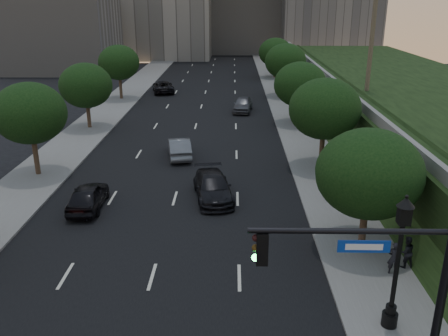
{
  "coord_description": "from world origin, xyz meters",
  "views": [
    {
      "loc": [
        3.63,
        -13.67,
        12.08
      ],
      "look_at": [
        3.21,
        9.84,
        3.6
      ],
      "focal_mm": 38.0,
      "sensor_mm": 36.0,
      "label": 1
    }
  ],
  "objects_px": {
    "traffic_signal_mast": "(399,315)",
    "sedan_far_left": "(163,87)",
    "sedan_near_right": "(213,187)",
    "pedestrian_a": "(394,258)",
    "pedestrian_b": "(406,252)",
    "pedestrian_c": "(330,188)",
    "sedan_near_left": "(88,196)",
    "sedan_mid_left": "(179,148)",
    "street_lamp": "(397,269)",
    "sedan_far_right": "(243,104)"
  },
  "relations": [
    {
      "from": "sedan_far_left",
      "to": "sedan_near_left",
      "type": "bearing_deg",
      "value": 78.86
    },
    {
      "from": "traffic_signal_mast",
      "to": "sedan_mid_left",
      "type": "relative_size",
      "value": 1.47
    },
    {
      "from": "pedestrian_b",
      "to": "sedan_near_left",
      "type": "bearing_deg",
      "value": -31.53
    },
    {
      "from": "traffic_signal_mast",
      "to": "pedestrian_a",
      "type": "height_order",
      "value": "traffic_signal_mast"
    },
    {
      "from": "street_lamp",
      "to": "sedan_far_right",
      "type": "bearing_deg",
      "value": 97.6
    },
    {
      "from": "pedestrian_a",
      "to": "pedestrian_b",
      "type": "height_order",
      "value": "pedestrian_a"
    },
    {
      "from": "sedan_near_left",
      "to": "sedan_mid_left",
      "type": "distance_m",
      "value": 10.88
    },
    {
      "from": "sedan_near_right",
      "to": "pedestrian_c",
      "type": "relative_size",
      "value": 3.48
    },
    {
      "from": "sedan_mid_left",
      "to": "pedestrian_c",
      "type": "distance_m",
      "value": 13.5
    },
    {
      "from": "sedan_near_right",
      "to": "pedestrian_a",
      "type": "distance_m",
      "value": 12.31
    },
    {
      "from": "sedan_near_left",
      "to": "pedestrian_c",
      "type": "distance_m",
      "value": 14.91
    },
    {
      "from": "street_lamp",
      "to": "sedan_near_right",
      "type": "bearing_deg",
      "value": 120.3
    },
    {
      "from": "sedan_far_right",
      "to": "pedestrian_a",
      "type": "relative_size",
      "value": 3.04
    },
    {
      "from": "traffic_signal_mast",
      "to": "sedan_near_left",
      "type": "distance_m",
      "value": 20.31
    },
    {
      "from": "street_lamp",
      "to": "sedan_far_left",
      "type": "height_order",
      "value": "street_lamp"
    },
    {
      "from": "traffic_signal_mast",
      "to": "street_lamp",
      "type": "relative_size",
      "value": 1.25
    },
    {
      "from": "sedan_near_right",
      "to": "pedestrian_b",
      "type": "xyz_separation_m",
      "value": [
        9.34,
        -8.23,
        0.16
      ]
    },
    {
      "from": "pedestrian_b",
      "to": "pedestrian_c",
      "type": "xyz_separation_m",
      "value": [
        -1.99,
        7.9,
        -0.02
      ]
    },
    {
      "from": "pedestrian_a",
      "to": "sedan_mid_left",
      "type": "bearing_deg",
      "value": -37.73
    },
    {
      "from": "traffic_signal_mast",
      "to": "pedestrian_b",
      "type": "xyz_separation_m",
      "value": [
        3.41,
        8.34,
        -2.73
      ]
    },
    {
      "from": "traffic_signal_mast",
      "to": "sedan_near_left",
      "type": "xyz_separation_m",
      "value": [
        -13.43,
        14.97,
        -2.89
      ]
    },
    {
      "from": "sedan_near_right",
      "to": "pedestrian_b",
      "type": "distance_m",
      "value": 12.45
    },
    {
      "from": "pedestrian_b",
      "to": "pedestrian_c",
      "type": "relative_size",
      "value": 1.03
    },
    {
      "from": "traffic_signal_mast",
      "to": "sedan_far_right",
      "type": "distance_m",
      "value": 41.29
    },
    {
      "from": "sedan_mid_left",
      "to": "sedan_far_left",
      "type": "xyz_separation_m",
      "value": [
        -5.09,
        27.26,
        -0.01
      ]
    },
    {
      "from": "street_lamp",
      "to": "pedestrian_c",
      "type": "bearing_deg",
      "value": 89.77
    },
    {
      "from": "street_lamp",
      "to": "pedestrian_b",
      "type": "height_order",
      "value": "street_lamp"
    },
    {
      "from": "street_lamp",
      "to": "sedan_near_left",
      "type": "height_order",
      "value": "street_lamp"
    },
    {
      "from": "sedan_far_right",
      "to": "pedestrian_a",
      "type": "height_order",
      "value": "pedestrian_a"
    },
    {
      "from": "pedestrian_a",
      "to": "pedestrian_c",
      "type": "relative_size",
      "value": 1.04
    },
    {
      "from": "sedan_mid_left",
      "to": "sedan_far_left",
      "type": "relative_size",
      "value": 0.85
    },
    {
      "from": "traffic_signal_mast",
      "to": "sedan_far_left",
      "type": "bearing_deg",
      "value": 105.07
    },
    {
      "from": "traffic_signal_mast",
      "to": "sedan_far_left",
      "type": "xyz_separation_m",
      "value": [
        -14.04,
        52.15,
        -2.89
      ]
    },
    {
      "from": "sedan_near_left",
      "to": "pedestrian_b",
      "type": "relative_size",
      "value": 2.92
    },
    {
      "from": "sedan_far_right",
      "to": "pedestrian_b",
      "type": "bearing_deg",
      "value": -70.34
    },
    {
      "from": "sedan_far_left",
      "to": "sedan_near_right",
      "type": "relative_size",
      "value": 1.05
    },
    {
      "from": "traffic_signal_mast",
      "to": "sedan_near_right",
      "type": "relative_size",
      "value": 1.31
    },
    {
      "from": "sedan_near_left",
      "to": "pedestrian_a",
      "type": "distance_m",
      "value": 17.63
    },
    {
      "from": "sedan_near_right",
      "to": "sedan_far_right",
      "type": "height_order",
      "value": "sedan_far_right"
    },
    {
      "from": "street_lamp",
      "to": "pedestrian_a",
      "type": "relative_size",
      "value": 3.53
    },
    {
      "from": "sedan_near_left",
      "to": "pedestrian_b",
      "type": "xyz_separation_m",
      "value": [
        16.84,
        -6.63,
        0.15
      ]
    },
    {
      "from": "pedestrian_b",
      "to": "pedestrian_c",
      "type": "distance_m",
      "value": 8.15
    },
    {
      "from": "pedestrian_a",
      "to": "traffic_signal_mast",
      "type": "bearing_deg",
      "value": 89.29
    },
    {
      "from": "street_lamp",
      "to": "sedan_mid_left",
      "type": "bearing_deg",
      "value": 116.39
    },
    {
      "from": "street_lamp",
      "to": "sedan_near_right",
      "type": "xyz_separation_m",
      "value": [
        -7.3,
        12.49,
        -1.86
      ]
    },
    {
      "from": "sedan_mid_left",
      "to": "traffic_signal_mast",
      "type": "bearing_deg",
      "value": 99.46
    },
    {
      "from": "pedestrian_a",
      "to": "pedestrian_b",
      "type": "distance_m",
      "value": 0.97
    },
    {
      "from": "sedan_near_left",
      "to": "pedestrian_a",
      "type": "xyz_separation_m",
      "value": [
        16.08,
        -7.23,
        0.16
      ]
    },
    {
      "from": "traffic_signal_mast",
      "to": "sedan_near_right",
      "type": "height_order",
      "value": "traffic_signal_mast"
    },
    {
      "from": "sedan_mid_left",
      "to": "pedestrian_b",
      "type": "bearing_deg",
      "value": 116.44
    }
  ]
}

